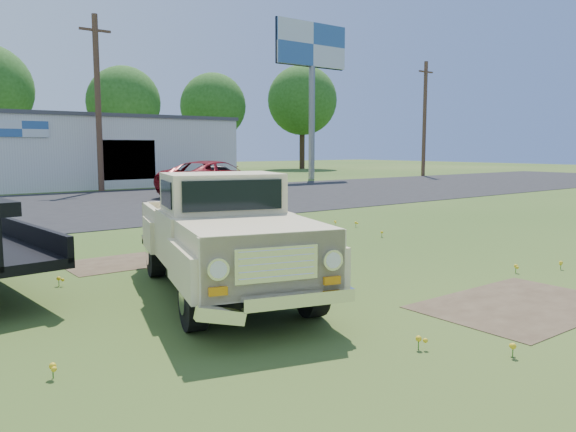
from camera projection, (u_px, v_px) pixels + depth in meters
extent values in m
plane|color=#2A4C18|center=(311.00, 281.00, 9.66)|extent=(140.00, 140.00, 0.00)
cube|color=black|center=(61.00, 208.00, 21.49)|extent=(90.00, 14.00, 0.02)
cube|color=#463525|center=(521.00, 305.00, 8.20)|extent=(3.00, 2.00, 0.01)
cube|color=#463525|center=(122.00, 263.00, 11.22)|extent=(2.20, 1.60, 0.01)
cube|color=silver|center=(105.00, 152.00, 34.33)|extent=(14.00, 8.00, 4.00)
cube|color=#3F3F44|center=(103.00, 118.00, 34.08)|extent=(14.20, 8.20, 0.20)
cube|color=black|center=(130.00, 160.00, 31.26)|extent=(3.00, 0.10, 2.20)
cube|color=silver|center=(22.00, 129.00, 27.67)|extent=(2.50, 0.08, 0.80)
cylinder|color=slate|center=(312.00, 123.00, 40.16)|extent=(0.44, 0.44, 8.00)
cube|color=silver|center=(312.00, 44.00, 39.49)|extent=(6.00, 0.30, 3.00)
cube|color=black|center=(311.00, 45.00, 39.63)|extent=(6.10, 0.10, 3.10)
cylinder|color=#4D3323|center=(98.00, 104.00, 28.87)|extent=(0.30, 0.30, 9.00)
cube|color=#4D3323|center=(95.00, 30.00, 28.42)|extent=(1.60, 0.12, 0.12)
cylinder|color=#4D3323|center=(425.00, 119.00, 44.55)|extent=(0.30, 0.30, 9.00)
cube|color=#4D3323|center=(426.00, 72.00, 44.10)|extent=(1.60, 0.12, 0.12)
cylinder|color=#342418|center=(126.00, 154.00, 47.44)|extent=(0.56, 0.56, 3.42)
sphere|color=#1F4915|center=(124.00, 103.00, 46.92)|extent=(6.08, 6.08, 6.08)
cylinder|color=#342418|center=(214.00, 152.00, 55.43)|extent=(0.56, 0.56, 3.60)
sphere|color=#1F4915|center=(213.00, 106.00, 54.88)|extent=(6.40, 6.40, 6.40)
cylinder|color=#342418|center=(302.00, 149.00, 60.24)|extent=(0.56, 0.56, 4.14)
sphere|color=#1F4915|center=(302.00, 100.00, 59.61)|extent=(7.36, 7.36, 7.36)
imported|color=maroon|center=(214.00, 178.00, 26.89)|extent=(6.51, 4.79, 1.64)
imported|color=black|center=(219.00, 176.00, 31.37)|extent=(4.36, 2.97, 1.38)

